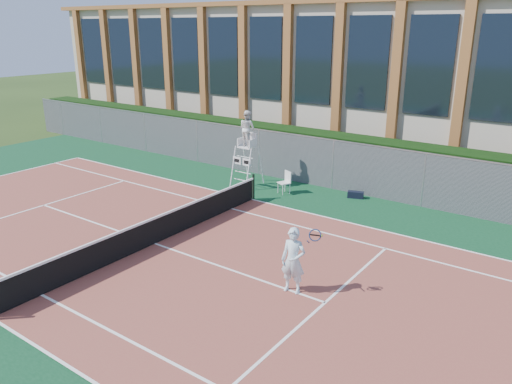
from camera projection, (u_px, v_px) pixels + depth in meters
The scene contains 12 objects.
ground at pixel (155, 244), 16.60m from camera, with size 120.00×120.00×0.00m, color #233814.
apron at pixel (176, 235), 17.37m from camera, with size 36.00×20.00×0.01m, color #0C381C.
tennis_court at pixel (155, 244), 16.59m from camera, with size 23.77×10.97×0.02m, color brown.
tennis_net at pixel (154, 229), 16.43m from camera, with size 0.10×11.30×1.10m.
fence at pixel (294, 158), 23.03m from camera, with size 40.00×0.06×2.20m, color #595E60, non-canonical shape.
hedge at pixel (307, 153), 23.95m from camera, with size 40.00×1.40×2.20m, color black.
building at pixel (377, 76), 29.11m from camera, with size 45.00×10.60×8.22m.
umpire_chair at pixel (247, 131), 21.99m from camera, with size 0.96×1.48×3.46m.
plastic_chair at pixel (286, 180), 21.51m from camera, with size 0.59×0.59×0.97m.
sports_bag_near at pixel (356, 195), 21.02m from camera, with size 0.66×0.26×0.28m, color black.
sports_bag_far at pixel (354, 195), 21.06m from camera, with size 0.53×0.23×0.21m, color black.
tennis_player at pixel (293, 260), 13.32m from camera, with size 1.05×0.74×1.85m.
Camera 1 is at (11.62, -10.36, 6.90)m, focal length 35.00 mm.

